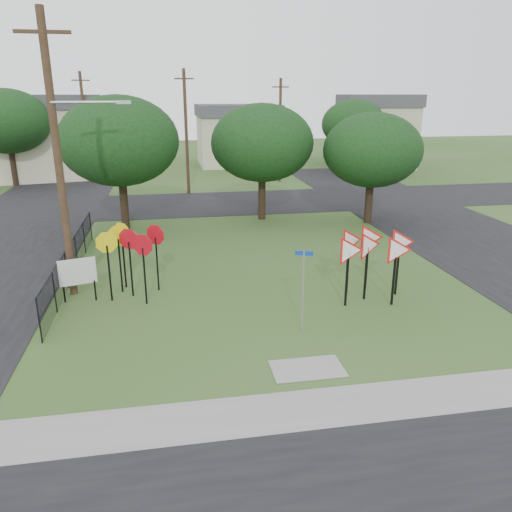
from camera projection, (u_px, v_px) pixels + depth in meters
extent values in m
plane|color=#2B4B1C|center=(287.00, 331.00, 16.08)|extent=(140.00, 140.00, 0.00)
cube|color=gray|center=(327.00, 407.00, 12.15)|extent=(30.00, 1.60, 0.02)
cube|color=#2B4B1C|center=(344.00, 439.00, 11.03)|extent=(30.00, 0.80, 0.02)
cube|color=black|center=(457.00, 232.00, 27.44)|extent=(8.00, 50.00, 0.02)
cube|color=black|center=(220.00, 203.00, 34.80)|extent=(60.00, 8.00, 0.02)
cube|color=gray|center=(307.00, 369.00, 13.84)|extent=(2.00, 1.20, 0.02)
cylinder|color=#9D9FA6|center=(303.00, 292.00, 15.71)|extent=(0.05, 0.05, 2.68)
cube|color=navy|center=(304.00, 253.00, 15.32)|extent=(0.53, 0.19, 0.14)
cube|color=black|center=(131.00, 269.00, 18.54)|extent=(0.06, 0.06, 2.12)
cube|color=black|center=(157.00, 264.00, 19.10)|extent=(0.06, 0.06, 2.12)
cube|color=black|center=(145.00, 276.00, 17.84)|extent=(0.06, 0.06, 2.12)
cube|color=black|center=(110.00, 273.00, 18.12)|extent=(0.06, 0.06, 2.12)
cube|color=black|center=(124.00, 262.00, 19.39)|extent=(0.06, 0.06, 2.12)
cube|color=black|center=(120.00, 266.00, 18.93)|extent=(0.06, 0.06, 2.12)
cube|color=black|center=(347.00, 279.00, 17.70)|extent=(0.07, 0.07, 2.01)
cube|color=black|center=(366.00, 273.00, 18.27)|extent=(0.07, 0.07, 2.01)
cube|color=black|center=(394.00, 278.00, 17.77)|extent=(0.07, 0.07, 2.01)
cube|color=black|center=(348.00, 268.00, 18.82)|extent=(0.07, 0.07, 2.01)
cube|color=black|center=(367.00, 264.00, 19.28)|extent=(0.07, 0.07, 2.01)
cube|color=black|center=(397.00, 269.00, 18.70)|extent=(0.07, 0.07, 2.01)
cube|color=black|center=(64.00, 292.00, 18.17)|extent=(0.05, 0.05, 0.77)
cube|color=black|center=(95.00, 290.00, 18.35)|extent=(0.05, 0.05, 0.77)
cube|color=silver|center=(77.00, 272.00, 18.02)|extent=(1.28, 0.39, 0.98)
cylinder|color=#45311F|center=(58.00, 162.00, 17.53)|extent=(0.28, 0.28, 10.00)
cube|color=#45311F|center=(42.00, 32.00, 16.23)|extent=(1.80, 0.12, 0.12)
cylinder|color=#9D9FA6|center=(87.00, 102.00, 17.02)|extent=(2.40, 0.10, 0.10)
cube|color=#9D9FA6|center=(123.00, 102.00, 17.22)|extent=(0.50, 0.18, 0.12)
cylinder|color=#45311F|center=(186.00, 133.00, 36.82)|extent=(0.24, 0.24, 9.00)
cube|color=#45311F|center=(184.00, 79.00, 35.64)|extent=(1.40, 0.10, 0.10)
cylinder|color=#45311F|center=(280.00, 131.00, 41.97)|extent=(0.24, 0.24, 8.50)
cube|color=#45311F|center=(281.00, 87.00, 40.87)|extent=(1.40, 0.10, 0.10)
cylinder|color=#45311F|center=(85.00, 129.00, 41.11)|extent=(0.24, 0.24, 9.00)
cube|color=#45311F|center=(80.00, 80.00, 39.93)|extent=(1.40, 0.10, 0.10)
cylinder|color=black|center=(39.00, 321.00, 15.06)|extent=(0.05, 0.05, 1.50)
cylinder|color=black|center=(55.00, 292.00, 17.21)|extent=(0.05, 0.05, 1.50)
cylinder|color=black|center=(67.00, 270.00, 19.36)|extent=(0.05, 0.05, 1.50)
cylinder|color=black|center=(76.00, 253.00, 21.52)|extent=(0.05, 0.05, 1.50)
cylinder|color=black|center=(84.00, 238.00, 23.67)|extent=(0.05, 0.05, 1.50)
cylinder|color=black|center=(91.00, 226.00, 25.82)|extent=(0.05, 0.05, 1.50)
cube|color=black|center=(70.00, 244.00, 20.22)|extent=(0.03, 11.50, 0.03)
cube|color=black|center=(72.00, 261.00, 20.44)|extent=(0.03, 11.50, 0.03)
cube|color=black|center=(72.00, 261.00, 20.44)|extent=(0.01, 11.50, 1.50)
cube|color=beige|center=(47.00, 144.00, 44.65)|extent=(10.08, 8.46, 6.00)
cube|color=#404145|center=(42.00, 102.00, 43.54)|extent=(10.58, 8.88, 1.20)
cube|color=beige|center=(237.00, 140.00, 53.42)|extent=(8.00, 8.00, 5.00)
cube|color=#404145|center=(237.00, 110.00, 52.45)|extent=(8.40, 8.40, 1.20)
cube|color=beige|center=(375.00, 137.00, 51.84)|extent=(7.91, 7.91, 6.00)
cube|color=#404145|center=(378.00, 101.00, 50.73)|extent=(8.30, 8.30, 1.20)
cylinder|color=black|center=(124.00, 206.00, 27.79)|extent=(0.44, 0.44, 2.62)
ellipsoid|color=black|center=(119.00, 141.00, 26.68)|extent=(6.40, 6.40, 4.80)
cylinder|color=black|center=(262.00, 199.00, 30.08)|extent=(0.44, 0.44, 2.45)
ellipsoid|color=black|center=(262.00, 143.00, 29.05)|extent=(6.00, 6.00, 4.50)
cylinder|color=black|center=(369.00, 204.00, 29.23)|extent=(0.44, 0.44, 2.27)
ellipsoid|color=black|center=(372.00, 150.00, 28.27)|extent=(5.60, 5.60, 4.20)
cylinder|color=black|center=(14.00, 169.00, 41.07)|extent=(0.44, 0.44, 2.80)
ellipsoid|color=black|center=(7.00, 121.00, 39.90)|extent=(6.80, 6.80, 5.10)
cylinder|color=black|center=(351.00, 160.00, 47.98)|extent=(0.44, 0.44, 2.45)
ellipsoid|color=black|center=(354.00, 124.00, 46.95)|extent=(6.00, 6.00, 4.50)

